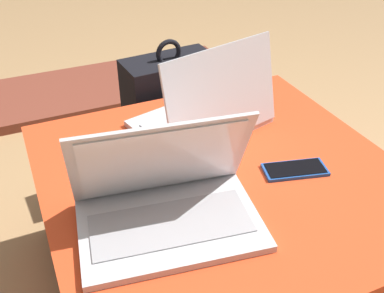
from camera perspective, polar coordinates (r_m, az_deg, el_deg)
ground_plane at (r=1.35m, az=3.29°, el=-16.93°), size 14.00×14.00×0.00m
ottoman at (r=1.20m, az=3.60°, el=-10.85°), size 0.84×0.82×0.40m
laptop_near at (r=0.91m, az=-3.19°, el=-7.08°), size 0.40×0.29×0.23m
laptop_far at (r=1.21m, az=1.88°, el=4.39°), size 0.39×0.32×0.25m
cell_phone at (r=1.10m, az=12.94°, el=-2.86°), size 0.16×0.10×0.01m
backpack at (r=1.61m, az=-2.86°, el=3.20°), size 0.32×0.22×0.53m
fireplace_hearth at (r=2.36m, az=-11.42°, el=7.44°), size 1.40×0.50×0.04m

